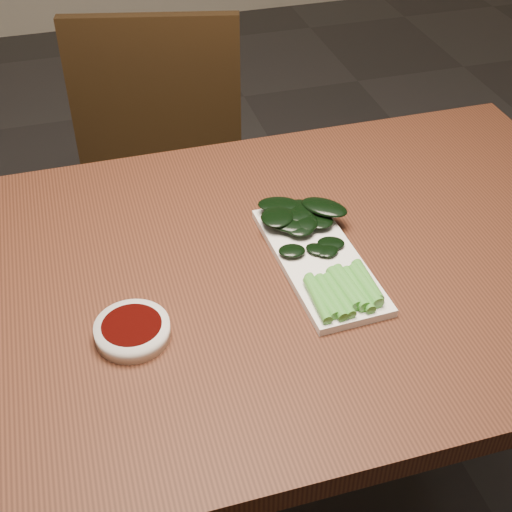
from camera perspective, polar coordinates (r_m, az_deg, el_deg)
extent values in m
cube|color=#482314|center=(1.17, -1.42, -2.04)|extent=(1.40, 0.80, 0.04)
cylinder|color=#482314|center=(1.86, 15.27, -0.20)|extent=(0.05, 0.05, 0.71)
cube|color=black|center=(1.80, -7.68, 2.52)|extent=(0.51, 0.51, 0.04)
cylinder|color=black|center=(1.84, -13.05, -6.74)|extent=(0.04, 0.04, 0.41)
cylinder|color=black|center=(1.81, -1.59, -6.49)|extent=(0.04, 0.04, 0.41)
cylinder|color=black|center=(2.10, -11.82, 0.44)|extent=(0.04, 0.04, 0.41)
cylinder|color=black|center=(2.07, -1.88, 0.77)|extent=(0.04, 0.04, 0.41)
cube|color=black|center=(1.83, -8.01, 12.15)|extent=(0.42, 0.13, 0.44)
cylinder|color=white|center=(1.06, -9.86, -5.93)|extent=(0.11, 0.11, 0.03)
cylinder|color=#310604|center=(1.05, -9.92, -5.50)|extent=(0.09, 0.09, 0.00)
cube|color=white|center=(1.17, 5.05, -0.29)|extent=(0.14, 0.32, 0.01)
cylinder|color=green|center=(1.08, 4.93, -3.49)|extent=(0.02, 0.09, 0.02)
cylinder|color=green|center=(1.09, 5.27, -3.17)|extent=(0.02, 0.10, 0.02)
cylinder|color=green|center=(1.08, 6.01, -3.27)|extent=(0.02, 0.10, 0.02)
cylinder|color=green|center=(1.09, 6.63, -3.12)|extent=(0.02, 0.09, 0.02)
cylinder|color=green|center=(1.10, 7.04, -2.56)|extent=(0.03, 0.09, 0.02)
cylinder|color=green|center=(1.10, 7.56, -2.50)|extent=(0.03, 0.10, 0.02)
cylinder|color=green|center=(1.10, 8.16, -2.65)|extent=(0.02, 0.10, 0.02)
cylinder|color=green|center=(1.11, 8.74, -2.34)|extent=(0.03, 0.09, 0.02)
cylinder|color=green|center=(1.12, 8.89, -1.99)|extent=(0.02, 0.09, 0.02)
ellipsoid|color=black|center=(1.24, 5.49, 3.91)|extent=(0.09, 0.09, 0.01)
ellipsoid|color=black|center=(1.23, 3.09, 3.35)|extent=(0.06, 0.06, 0.01)
ellipsoid|color=black|center=(1.22, 3.75, 2.84)|extent=(0.06, 0.07, 0.01)
ellipsoid|color=black|center=(1.23, 1.27, 3.08)|extent=(0.04, 0.04, 0.01)
ellipsoid|color=black|center=(1.25, 1.85, 4.14)|extent=(0.08, 0.07, 0.01)
ellipsoid|color=black|center=(1.16, 2.89, 0.43)|extent=(0.05, 0.04, 0.01)
ellipsoid|color=black|center=(1.24, 3.11, 3.33)|extent=(0.04, 0.05, 0.01)
ellipsoid|color=black|center=(1.21, 3.51, 2.33)|extent=(0.07, 0.07, 0.01)
ellipsoid|color=black|center=(1.22, 5.09, 2.83)|extent=(0.06, 0.06, 0.01)
ellipsoid|color=black|center=(1.23, 2.83, 3.21)|extent=(0.06, 0.06, 0.01)
ellipsoid|color=black|center=(1.22, 1.73, 3.18)|extent=(0.08, 0.08, 0.01)
ellipsoid|color=black|center=(1.22, 2.34, 2.75)|extent=(0.10, 0.10, 0.01)
ellipsoid|color=black|center=(1.24, 3.43, 3.52)|extent=(0.09, 0.09, 0.02)
ellipsoid|color=black|center=(1.17, 5.86, 0.51)|extent=(0.05, 0.05, 0.01)
ellipsoid|color=black|center=(1.17, 5.44, 0.46)|extent=(0.04, 0.04, 0.01)
ellipsoid|color=black|center=(1.17, 4.92, 0.56)|extent=(0.05, 0.05, 0.01)
ellipsoid|color=black|center=(1.19, 6.02, 1.04)|extent=(0.05, 0.05, 0.01)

